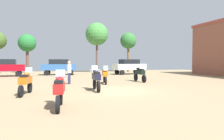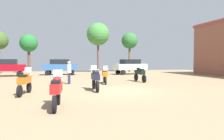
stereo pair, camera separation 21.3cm
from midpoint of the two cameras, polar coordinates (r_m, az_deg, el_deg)
ground_plane at (r=12.98m, az=1.41°, el=-5.59°), size 44.00×52.00×0.02m
motorcycle_4 at (r=12.94m, az=-4.02°, el=-2.28°), size 0.62×2.15×1.51m
motorcycle_5 at (r=16.90m, az=-1.57°, el=-1.26°), size 0.66×2.14×1.44m
motorcycle_6 at (r=18.61m, az=7.76°, el=-0.87°), size 0.62×2.28×1.48m
motorcycle_7 at (r=12.27m, az=-21.86°, el=-2.86°), size 0.69×2.17×1.44m
motorcycle_8 at (r=8.39m, az=-13.90°, el=-5.13°), size 0.62×2.09×1.45m
car_1 at (r=27.50m, az=-26.26°, el=0.89°), size 4.43×2.14×2.00m
car_2 at (r=28.03m, az=-13.50°, el=1.10°), size 4.44×2.18×2.00m
car_3 at (r=28.54m, az=5.10°, el=1.19°), size 4.56×2.57×2.00m
person_2 at (r=16.89m, az=-11.06°, el=-0.17°), size 0.46×0.46×1.78m
tree_1 at (r=33.99m, az=-21.22°, el=6.60°), size 2.60×2.60×5.73m
tree_3 at (r=35.12m, az=4.89°, el=7.69°), size 2.61×2.61×6.39m
tree_4 at (r=33.58m, az=-3.57°, el=9.49°), size 3.51×3.51×7.70m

